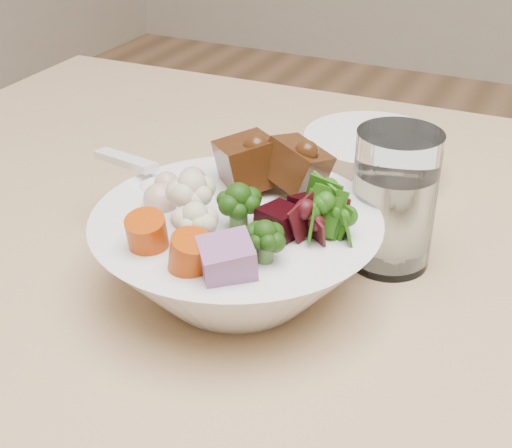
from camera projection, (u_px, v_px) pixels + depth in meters
name	position (u px, v px, depth m)	size (l,w,h in m)	color
food_bowl	(239.00, 247.00, 0.59)	(0.24, 0.24, 0.13)	white
soup_spoon	(153.00, 181.00, 0.63)	(0.13, 0.07, 0.03)	white
water_glass	(393.00, 205.00, 0.61)	(0.07, 0.07, 0.12)	silver
side_bowl	(371.00, 157.00, 0.78)	(0.15, 0.15, 0.05)	white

